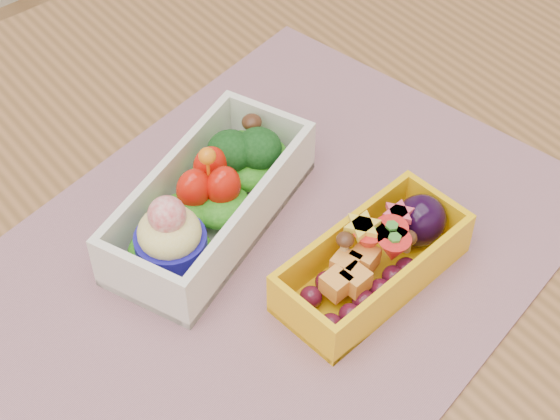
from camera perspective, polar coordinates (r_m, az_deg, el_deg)
table at (r=0.77m, az=-1.71°, el=-8.01°), size 1.20×0.80×0.75m
placemat at (r=0.70m, az=-0.22°, el=-2.66°), size 0.52×0.44×0.00m
bento_white at (r=0.70m, az=-4.46°, el=0.55°), size 0.21×0.15×0.08m
bento_yellow at (r=0.67m, az=6.04°, el=-3.08°), size 0.16×0.08×0.05m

